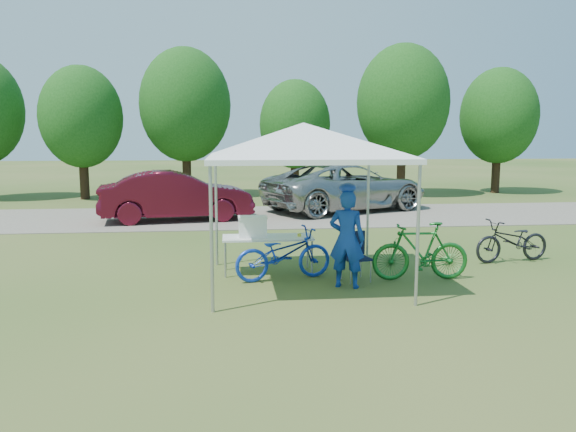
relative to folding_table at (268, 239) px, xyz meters
name	(u,v)px	position (x,y,z in m)	size (l,w,h in m)	color
ground	(303,282)	(0.55, -0.77, -0.64)	(100.00, 100.00, 0.00)	#2D5119
gravel_strip	(270,216)	(0.55, 7.23, -0.63)	(24.00, 5.00, 0.02)	gray
canopy	(303,127)	(0.55, -0.77, 2.02)	(4.53, 4.53, 3.00)	#A5A5AA
treeline	(252,111)	(0.26, 13.27, 2.90)	(24.89, 4.28, 6.30)	#382314
folding_table	(268,239)	(0.00, 0.00, 0.00)	(1.65, 0.69, 0.68)	white
folding_chair	(355,252)	(1.49, -0.65, -0.14)	(0.52, 0.54, 0.84)	black
cooler	(253,226)	(-0.27, 0.00, 0.24)	(0.52, 0.36, 0.38)	white
ice_cream_cup	(299,235)	(0.58, -0.05, 0.07)	(0.07, 0.07, 0.05)	yellow
cyclist	(347,239)	(1.24, -1.15, 0.18)	(0.60, 0.39, 1.63)	navy
bike_blue	(283,254)	(0.24, -0.53, -0.17)	(0.61, 1.75, 0.92)	#1539C0
bike_green	(420,251)	(2.62, -0.80, -0.12)	(0.48, 1.71, 1.03)	#166421
bike_dark	(513,241)	(4.94, 0.39, -0.20)	(0.57, 1.64, 0.86)	black
minivan	(346,187)	(3.21, 8.33, 0.18)	(2.62, 5.69, 1.58)	#9FA09B
sedan	(176,196)	(-2.26, 6.64, 0.12)	(1.55, 4.45, 1.47)	#510D1C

